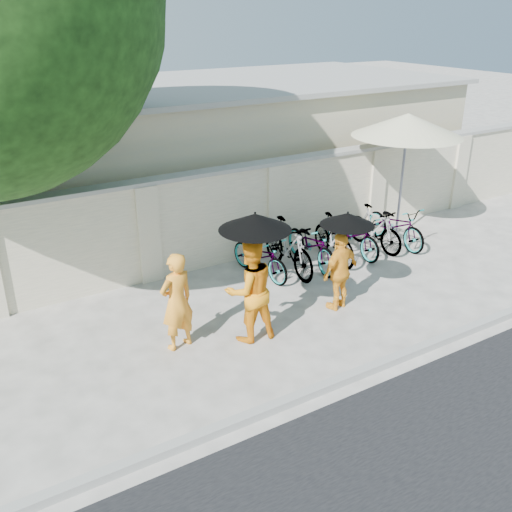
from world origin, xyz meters
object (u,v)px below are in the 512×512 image
monk_right (340,271)px  patio_umbrella (407,126)px  monk_center (250,290)px  monk_left (177,302)px

monk_right → patio_umbrella: patio_umbrella is taller
monk_center → monk_right: 1.95m
monk_right → patio_umbrella: (3.43, 2.03, 1.94)m
monk_center → monk_right: (1.94, 0.06, -0.15)m
monk_center → monk_right: monk_center is taller
monk_left → monk_center: bearing=149.1°
monk_left → monk_center: (1.14, -0.37, 0.06)m
monk_center → monk_left: bearing=-13.7°
monk_left → monk_center: monk_center is taller
monk_center → monk_right: size_ratio=1.20×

